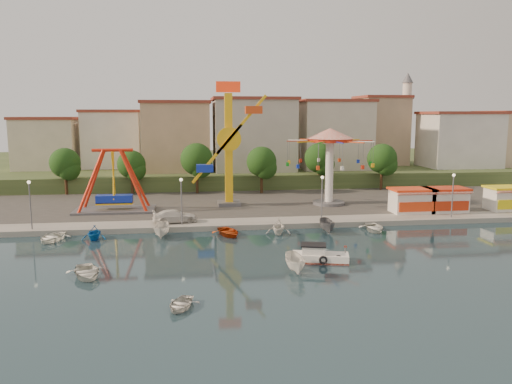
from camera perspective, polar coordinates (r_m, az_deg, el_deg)
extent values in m
plane|color=#122832|center=(44.54, 1.74, -7.87)|extent=(200.00, 200.00, 0.00)
cube|color=#9E998E|center=(105.07, -3.65, 2.00)|extent=(200.00, 100.00, 0.60)
cube|color=#4C4944|center=(73.45, -1.98, -0.72)|extent=(90.00, 28.00, 0.01)
cube|color=#384C26|center=(109.90, -3.83, 2.93)|extent=(200.00, 60.00, 3.00)
cube|color=#59595E|center=(66.09, -15.81, -2.00)|extent=(10.00, 5.00, 0.30)
cube|color=#142CB2|center=(65.84, -15.87, -0.76)|extent=(4.50, 1.40, 1.00)
cylinder|color=red|center=(65.13, -16.10, 4.62)|extent=(5.00, 0.40, 0.40)
cube|color=#59595E|center=(67.95, -3.09, -1.30)|extent=(3.00, 3.00, 0.50)
cube|color=yellow|center=(67.05, -3.14, 4.81)|extent=(1.00, 1.00, 15.00)
cube|color=red|center=(66.98, -3.20, 11.91)|extent=(3.20, 0.50, 1.40)
cylinder|color=yellow|center=(66.17, -3.10, 6.06)|extent=(3.20, 0.50, 3.20)
cube|color=yellow|center=(66.05, -1.68, 7.71)|extent=(6.77, 0.35, 7.83)
cube|color=#E04113|center=(66.22, -0.27, 9.36)|extent=(2.20, 1.20, 1.00)
cylinder|color=#59595E|center=(69.22, 8.30, -1.23)|extent=(4.40, 4.40, 0.40)
cylinder|color=white|center=(68.60, 8.38, 2.30)|extent=(1.10, 1.10, 9.00)
cylinder|color=red|center=(68.25, 8.46, 5.89)|extent=(6.00, 6.00, 0.50)
cone|color=red|center=(68.21, 8.48, 6.65)|extent=(6.40, 6.40, 1.40)
cube|color=white|center=(65.58, 17.36, -1.04)|extent=(5.00, 3.00, 2.80)
cube|color=red|center=(65.34, 17.43, 0.30)|extent=(5.40, 3.40, 0.25)
cube|color=red|center=(63.87, 18.05, -0.24)|extent=(5.00, 0.77, 0.43)
cube|color=white|center=(67.57, 20.81, -0.94)|extent=(5.00, 3.00, 2.80)
cube|color=red|center=(67.34, 20.88, 0.36)|extent=(5.40, 3.40, 0.25)
cube|color=red|center=(65.91, 21.56, -0.16)|extent=(5.00, 0.77, 0.43)
cube|color=white|center=(71.98, 26.80, -0.74)|extent=(5.00, 3.00, 2.80)
cube|color=yellow|center=(71.77, 26.89, 0.48)|extent=(5.40, 3.40, 0.25)
cylinder|color=#59595E|center=(58.52, -24.37, -1.50)|extent=(0.14, 0.14, 5.00)
cylinder|color=#59595E|center=(55.96, -8.50, -1.24)|extent=(0.14, 0.14, 5.00)
cylinder|color=#59595E|center=(57.89, 7.54, -0.88)|extent=(0.14, 0.14, 5.00)
cylinder|color=#59595E|center=(63.89, 21.54, -0.51)|extent=(0.14, 0.14, 5.00)
cylinder|color=#382314|center=(82.02, -20.88, 0.98)|extent=(0.44, 0.44, 3.60)
sphere|color=black|center=(81.69, -21.00, 3.13)|extent=(4.60, 4.60, 4.60)
cylinder|color=#382314|center=(79.57, -13.98, 1.00)|extent=(0.44, 0.44, 3.40)
sphere|color=black|center=(79.24, -14.06, 3.09)|extent=(4.35, 4.35, 4.35)
cylinder|color=#382314|center=(78.58, -6.76, 1.30)|extent=(0.44, 0.44, 3.92)
sphere|color=black|center=(78.21, -6.80, 3.75)|extent=(5.02, 5.02, 5.02)
cylinder|color=#382314|center=(77.92, 0.63, 1.20)|extent=(0.44, 0.44, 3.66)
sphere|color=black|center=(77.57, 0.64, 3.50)|extent=(4.68, 4.68, 4.68)
cylinder|color=#382314|center=(82.79, 7.21, 1.63)|extent=(0.44, 0.44, 3.80)
sphere|color=black|center=(82.45, 7.26, 3.88)|extent=(4.86, 4.86, 4.86)
cylinder|color=#382314|center=(84.18, 14.13, 1.54)|extent=(0.44, 0.44, 3.77)
sphere|color=black|center=(83.84, 14.21, 3.74)|extent=(4.83, 4.83, 4.83)
cube|color=beige|center=(92.15, -24.28, 5.67)|extent=(9.26, 9.53, 11.87)
cube|color=silver|center=(94.76, -16.28, 5.18)|extent=(12.33, 9.01, 8.63)
cube|color=tan|center=(94.16, -8.29, 6.21)|extent=(11.95, 9.28, 11.23)
cube|color=beige|center=(91.90, 0.36, 5.60)|extent=(12.59, 10.50, 9.20)
cube|color=beige|center=(97.94, 7.96, 5.73)|extent=(10.75, 9.23, 9.24)
cube|color=tan|center=(100.50, 15.63, 6.13)|extent=(12.77, 10.96, 11.21)
cube|color=silver|center=(104.27, 21.99, 6.22)|extent=(8.23, 8.98, 12.36)
cube|color=beige|center=(114.73, 25.92, 5.26)|extent=(11.59, 10.93, 8.76)
cylinder|color=silver|center=(105.24, 16.74, 7.50)|extent=(1.80, 1.80, 16.00)
cylinder|color=#59595E|center=(105.27, 16.86, 10.22)|extent=(2.80, 2.80, 0.30)
cone|color=#59595E|center=(105.46, 16.96, 12.39)|extent=(2.20, 2.20, 2.00)
cube|color=white|center=(44.56, 7.35, -7.54)|extent=(5.22, 3.04, 0.88)
cube|color=red|center=(44.62, 7.34, -7.80)|extent=(5.22, 3.04, 0.16)
cube|color=white|center=(44.31, 6.59, -6.63)|extent=(2.27, 1.92, 0.88)
cube|color=black|center=(44.18, 6.61, -6.01)|extent=(2.51, 2.16, 0.12)
torus|color=black|center=(43.61, 7.68, -7.71)|extent=(0.77, 0.38, 0.75)
torus|color=black|center=(44.02, 9.41, -7.59)|extent=(0.77, 0.38, 0.75)
imported|color=silver|center=(42.34, -18.80, -8.65)|extent=(4.05, 4.81, 0.85)
imported|color=silver|center=(34.44, -8.64, -12.55)|extent=(2.94, 3.46, 0.61)
imported|color=silver|center=(41.35, 4.55, -8.14)|extent=(1.50, 3.88, 1.49)
imported|color=silver|center=(57.69, -9.26, -2.75)|extent=(5.27, 2.78, 1.46)
imported|color=white|center=(55.25, -22.34, -4.79)|extent=(3.73, 4.59, 0.83)
imported|color=#1467B7|center=(54.22, -18.01, -4.42)|extent=(2.72, 3.09, 1.54)
imported|color=beige|center=(53.37, -10.69, -4.32)|extent=(1.75, 4.16, 1.58)
imported|color=#B83B0E|center=(53.50, -3.17, -4.56)|extent=(3.92, 4.66, 0.82)
imported|color=silver|center=(54.06, 2.60, -3.96)|extent=(3.48, 3.78, 1.67)
imported|color=#56565A|center=(55.26, 8.15, -3.85)|extent=(1.75, 3.98, 1.50)
imported|color=silver|center=(56.98, 13.33, -3.96)|extent=(3.23, 4.24, 0.82)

